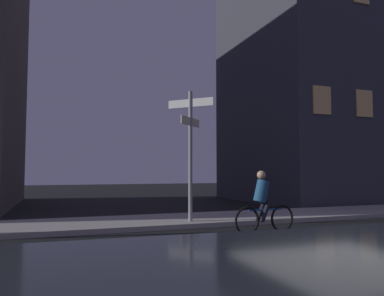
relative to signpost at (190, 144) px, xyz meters
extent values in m
plane|color=black|center=(0.13, -5.96, -2.40)|extent=(80.00, 80.00, 0.00)
cube|color=#9E9991|center=(0.13, 0.78, -2.33)|extent=(40.00, 2.60, 0.14)
cylinder|color=gray|center=(0.00, 0.00, -0.34)|extent=(0.12, 0.12, 3.83)
cube|color=white|center=(0.00, 0.00, 1.22)|extent=(1.05, 1.05, 0.24)
cube|color=beige|center=(0.00, 0.00, 0.67)|extent=(0.89, 0.89, 0.24)
torus|color=black|center=(1.90, -1.84, -2.04)|extent=(0.72, 0.13, 0.72)
torus|color=black|center=(0.80, -1.95, -2.04)|extent=(0.72, 0.13, 0.72)
cylinder|color=#1959A5|center=(1.35, -1.90, -1.79)|extent=(1.00, 0.14, 0.04)
cylinder|color=navy|center=(1.25, -1.91, -1.31)|extent=(0.48, 0.36, 0.61)
sphere|color=tan|center=(1.25, -1.91, -0.90)|extent=(0.22, 0.22, 0.22)
cylinder|color=black|center=(1.29, -1.81, -1.82)|extent=(0.35, 0.15, 0.55)
cylinder|color=black|center=(1.31, -1.99, -1.82)|extent=(0.35, 0.15, 0.55)
cube|color=#383842|center=(10.21, 6.55, 6.87)|extent=(9.24, 8.37, 18.54)
cube|color=#F2C672|center=(6.75, 2.33, 2.19)|extent=(0.90, 0.06, 1.20)
cube|color=#F2C672|center=(9.06, 2.33, 2.19)|extent=(0.90, 0.06, 1.20)
camera|label=1|loc=(-3.64, -10.11, -0.79)|focal=34.16mm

